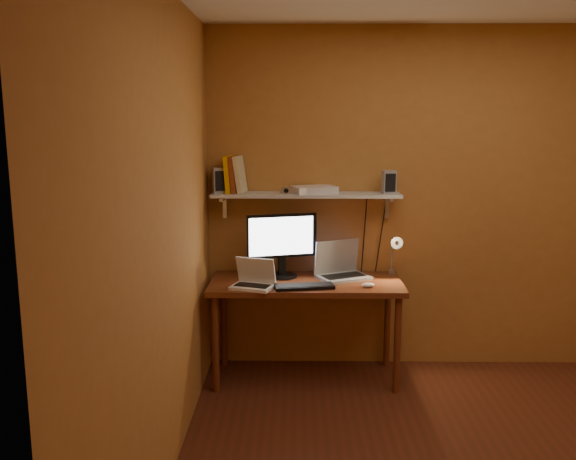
{
  "coord_description": "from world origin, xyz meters",
  "views": [
    {
      "loc": [
        -1.02,
        -3.03,
        1.92
      ],
      "look_at": [
        -1.08,
        1.18,
        1.15
      ],
      "focal_mm": 38.0,
      "sensor_mm": 36.0,
      "label": 1
    }
  ],
  "objects_px": {
    "speaker_left": "(220,180)",
    "shelf_camera": "(286,190)",
    "laptop": "(340,268)",
    "monitor": "(282,242)",
    "desk_lamp": "(395,250)",
    "netbook": "(254,279)",
    "speaker_right": "(389,182)",
    "wall_shelf": "(306,195)",
    "mouse": "(368,285)",
    "desk": "(306,292)",
    "router": "(314,190)",
    "keyboard": "(304,287)"
  },
  "relations": [
    {
      "from": "desk",
      "to": "speaker_left",
      "type": "bearing_deg",
      "value": 162.79
    },
    {
      "from": "keyboard",
      "to": "mouse",
      "type": "xyz_separation_m",
      "value": [
        0.45,
        0.02,
        0.01
      ]
    },
    {
      "from": "keyboard",
      "to": "desk",
      "type": "bearing_deg",
      "value": 75.89
    },
    {
      "from": "speaker_right",
      "to": "desk_lamp",
      "type": "bearing_deg",
      "value": -55.18
    },
    {
      "from": "keyboard",
      "to": "speaker_right",
      "type": "distance_m",
      "value": 1.01
    },
    {
      "from": "desk",
      "to": "mouse",
      "type": "height_order",
      "value": "mouse"
    },
    {
      "from": "monitor",
      "to": "desk_lamp",
      "type": "distance_m",
      "value": 0.84
    },
    {
      "from": "mouse",
      "to": "router",
      "type": "distance_m",
      "value": 0.82
    },
    {
      "from": "desk_lamp",
      "to": "keyboard",
      "type": "bearing_deg",
      "value": -155.42
    },
    {
      "from": "monitor",
      "to": "router",
      "type": "bearing_deg",
      "value": 2.02
    },
    {
      "from": "monitor",
      "to": "router",
      "type": "xyz_separation_m",
      "value": [
        0.24,
        0.08,
        0.38
      ]
    },
    {
      "from": "mouse",
      "to": "speaker_right",
      "type": "height_order",
      "value": "speaker_right"
    },
    {
      "from": "keyboard",
      "to": "speaker_right",
      "type": "relative_size",
      "value": 2.44
    },
    {
      "from": "speaker_right",
      "to": "speaker_left",
      "type": "bearing_deg",
      "value": 173.06
    },
    {
      "from": "netbook",
      "to": "desk_lamp",
      "type": "bearing_deg",
      "value": 34.05
    },
    {
      "from": "laptop",
      "to": "desk_lamp",
      "type": "distance_m",
      "value": 0.42
    },
    {
      "from": "laptop",
      "to": "netbook",
      "type": "xyz_separation_m",
      "value": [
        -0.63,
        -0.29,
        -0.01
      ]
    },
    {
      "from": "speaker_left",
      "to": "shelf_camera",
      "type": "relative_size",
      "value": 2.0
    },
    {
      "from": "speaker_left",
      "to": "shelf_camera",
      "type": "xyz_separation_m",
      "value": [
        0.49,
        -0.08,
        -0.07
      ]
    },
    {
      "from": "wall_shelf",
      "to": "mouse",
      "type": "xyz_separation_m",
      "value": [
        0.43,
        -0.35,
        -0.59
      ]
    },
    {
      "from": "desk",
      "to": "laptop",
      "type": "relative_size",
      "value": 3.22
    },
    {
      "from": "keyboard",
      "to": "shelf_camera",
      "type": "bearing_deg",
      "value": 104.26
    },
    {
      "from": "desk_lamp",
      "to": "speaker_left",
      "type": "distance_m",
      "value": 1.4
    },
    {
      "from": "mouse",
      "to": "laptop",
      "type": "bearing_deg",
      "value": 122.92
    },
    {
      "from": "desk_lamp",
      "to": "shelf_camera",
      "type": "bearing_deg",
      "value": -179.57
    },
    {
      "from": "router",
      "to": "netbook",
      "type": "bearing_deg",
      "value": -140.04
    },
    {
      "from": "desk",
      "to": "netbook",
      "type": "xyz_separation_m",
      "value": [
        -0.37,
        -0.16,
        0.14
      ]
    },
    {
      "from": "desk_lamp",
      "to": "speaker_right",
      "type": "xyz_separation_m",
      "value": [
        -0.05,
        0.06,
        0.5
      ]
    },
    {
      "from": "desk_lamp",
      "to": "mouse",
      "type": "bearing_deg",
      "value": -128.55
    },
    {
      "from": "wall_shelf",
      "to": "monitor",
      "type": "distance_m",
      "value": 0.39
    },
    {
      "from": "mouse",
      "to": "desk",
      "type": "bearing_deg",
      "value": 161.53
    },
    {
      "from": "router",
      "to": "wall_shelf",
      "type": "bearing_deg",
      "value": -175.51
    },
    {
      "from": "monitor",
      "to": "desk_lamp",
      "type": "xyz_separation_m",
      "value": [
        0.84,
        0.0,
        -0.06
      ]
    },
    {
      "from": "speaker_right",
      "to": "router",
      "type": "bearing_deg",
      "value": 172.12
    },
    {
      "from": "netbook",
      "to": "speaker_left",
      "type": "relative_size",
      "value": 1.77
    },
    {
      "from": "laptop",
      "to": "router",
      "type": "height_order",
      "value": "router"
    },
    {
      "from": "desk_lamp",
      "to": "router",
      "type": "bearing_deg",
      "value": 173.08
    },
    {
      "from": "speaker_left",
      "to": "router",
      "type": "relative_size",
      "value": 0.61
    },
    {
      "from": "wall_shelf",
      "to": "netbook",
      "type": "distance_m",
      "value": 0.75
    },
    {
      "from": "keyboard",
      "to": "shelf_camera",
      "type": "xyz_separation_m",
      "value": [
        -0.13,
        0.3,
        0.64
      ]
    },
    {
      "from": "keyboard",
      "to": "speaker_left",
      "type": "height_order",
      "value": "speaker_left"
    },
    {
      "from": "monitor",
      "to": "speaker_left",
      "type": "bearing_deg",
      "value": 155.12
    },
    {
      "from": "router",
      "to": "shelf_camera",
      "type": "bearing_deg",
      "value": -159.37
    },
    {
      "from": "speaker_right",
      "to": "router",
      "type": "xyz_separation_m",
      "value": [
        -0.55,
        0.02,
        -0.06
      ]
    },
    {
      "from": "monitor",
      "to": "laptop",
      "type": "bearing_deg",
      "value": -14.75
    },
    {
      "from": "speaker_right",
      "to": "router",
      "type": "relative_size",
      "value": 0.55
    },
    {
      "from": "netbook",
      "to": "desk_lamp",
      "type": "xyz_separation_m",
      "value": [
        1.03,
        0.29,
        0.15
      ]
    },
    {
      "from": "wall_shelf",
      "to": "speaker_right",
      "type": "height_order",
      "value": "speaker_right"
    },
    {
      "from": "speaker_right",
      "to": "shelf_camera",
      "type": "distance_m",
      "value": 0.76
    },
    {
      "from": "laptop",
      "to": "speaker_left",
      "type": "height_order",
      "value": "speaker_left"
    }
  ]
}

